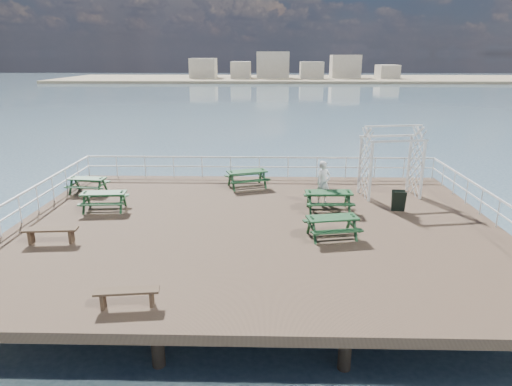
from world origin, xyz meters
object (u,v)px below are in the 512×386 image
(trellis_arbor, at_px, (391,165))
(picnic_table_b, at_px, (247,175))
(picnic_table_a, at_px, (87,182))
(flat_bench_near, at_px, (51,232))
(flat_bench_far, at_px, (127,294))
(picnic_table_d, at_px, (104,197))
(picnic_table_e, at_px, (332,223))
(person, at_px, (323,183))
(picnic_table_c, at_px, (329,197))

(trellis_arbor, bearing_deg, picnic_table_b, 159.77)
(picnic_table_a, height_order, flat_bench_near, picnic_table_a)
(picnic_table_a, bearing_deg, flat_bench_far, -58.63)
(picnic_table_a, bearing_deg, picnic_table_d, -50.76)
(picnic_table_a, height_order, trellis_arbor, trellis_arbor)
(picnic_table_d, bearing_deg, picnic_table_e, -21.63)
(picnic_table_d, xyz_separation_m, trellis_arbor, (12.06, 2.26, 0.87))
(picnic_table_a, xyz_separation_m, picnic_table_b, (7.25, 1.11, 0.07))
(trellis_arbor, distance_m, person, 3.37)
(picnic_table_a, distance_m, picnic_table_b, 7.33)
(picnic_table_d, bearing_deg, picnic_table_c, -3.95)
(flat_bench_far, distance_m, trellis_arbor, 13.17)
(picnic_table_b, xyz_separation_m, flat_bench_far, (-2.54, -10.84, -0.23))
(flat_bench_near, distance_m, flat_bench_far, 5.47)
(picnic_table_c, relative_size, picnic_table_e, 0.97)
(picnic_table_c, relative_size, trellis_arbor, 0.60)
(trellis_arbor, bearing_deg, flat_bench_near, -165.39)
(picnic_table_e, height_order, trellis_arbor, trellis_arbor)
(picnic_table_b, distance_m, flat_bench_near, 9.33)
(picnic_table_e, distance_m, person, 3.71)
(picnic_table_a, bearing_deg, picnic_table_c, -6.28)
(picnic_table_d, height_order, flat_bench_near, picnic_table_d)
(trellis_arbor, bearing_deg, picnic_table_d, -178.68)
(picnic_table_c, height_order, picnic_table_d, picnic_table_c)
(flat_bench_near, bearing_deg, trellis_arbor, 18.74)
(picnic_table_c, distance_m, flat_bench_far, 9.59)
(person, bearing_deg, flat_bench_near, 176.99)
(picnic_table_d, distance_m, flat_bench_near, 3.44)
(flat_bench_near, relative_size, trellis_arbor, 0.57)
(picnic_table_b, height_order, trellis_arbor, trellis_arbor)
(flat_bench_far, bearing_deg, trellis_arbor, 39.96)
(picnic_table_c, relative_size, person, 1.03)
(picnic_table_c, distance_m, flat_bench_near, 10.37)
(picnic_table_d, height_order, trellis_arbor, trellis_arbor)
(trellis_arbor, xyz_separation_m, person, (-3.09, -1.25, -0.49))
(picnic_table_e, bearing_deg, picnic_table_c, 74.08)
(picnic_table_d, distance_m, person, 9.03)
(picnic_table_e, height_order, person, person)
(picnic_table_d, height_order, flat_bench_far, picnic_table_d)
(picnic_table_a, distance_m, person, 10.66)
(flat_bench_near, relative_size, person, 0.97)
(picnic_table_b, bearing_deg, person, -56.12)
(picnic_table_b, relative_size, person, 1.21)
(picnic_table_d, relative_size, trellis_arbor, 0.59)
(picnic_table_d, xyz_separation_m, person, (8.97, 1.01, 0.38))
(picnic_table_b, relative_size, picnic_table_d, 1.20)
(picnic_table_b, relative_size, picnic_table_c, 1.18)
(picnic_table_a, relative_size, picnic_table_e, 0.88)
(flat_bench_far, bearing_deg, picnic_table_b, 69.74)
(picnic_table_b, distance_m, flat_bench_far, 11.14)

